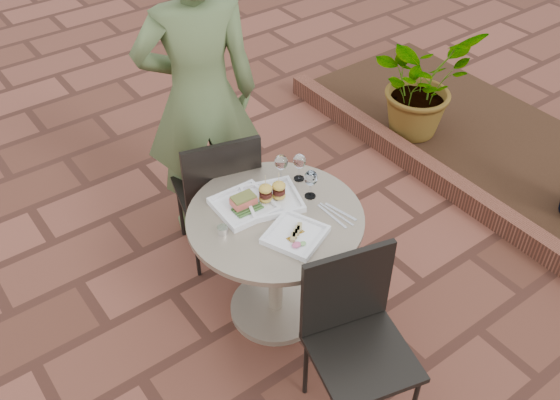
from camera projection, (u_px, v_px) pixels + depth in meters
ground at (270, 304)px, 3.63m from camera, size 60.00×60.00×0.00m
cafe_table at (275, 250)px, 3.29m from camera, size 0.90×0.90×0.73m
chair_far at (219, 189)px, 3.57m from camera, size 0.54×0.54×0.93m
chair_near at (355, 328)px, 2.82m from camera, size 0.54×0.54×0.93m
diner at (200, 98)px, 3.55m from camera, size 0.82×0.68×1.92m
plate_salmon at (244, 205)px, 3.16m from camera, size 0.29×0.29×0.08m
plate_sliders at (272, 196)px, 3.19m from camera, size 0.34×0.34×0.18m
plate_tuna at (295, 235)px, 3.00m from camera, size 0.34×0.34×0.03m
wine_glass_right at (311, 179)px, 3.17m from camera, size 0.07×0.07×0.17m
wine_glass_mid at (281, 163)px, 3.27m from camera, size 0.07×0.07×0.17m
wine_glass_far at (299, 162)px, 3.28m from camera, size 0.07×0.07×0.16m
steel_ramekin at (223, 230)px, 3.02m from camera, size 0.07×0.07×0.04m
cutlery_set at (336, 214)px, 3.14m from camera, size 0.14×0.24×0.00m
planter_curb at (426, 169)px, 4.49m from camera, size 0.12×3.00×0.15m
mulch_bed at (488, 140)px, 4.83m from camera, size 1.30×3.00×0.06m
potted_plant_a at (421, 82)px, 4.63m from camera, size 0.77×0.67×0.83m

